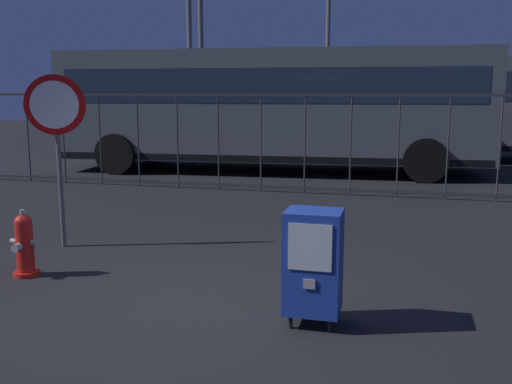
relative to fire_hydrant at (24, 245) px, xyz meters
name	(u,v)px	position (x,y,z in m)	size (l,w,h in m)	color
ground_plane	(195,303)	(2.11, -0.33, -0.35)	(60.00, 60.00, 0.00)	black
fire_hydrant	(24,245)	(0.00, 0.00, 0.00)	(0.33, 0.32, 0.75)	red
newspaper_box_primary	(313,262)	(3.29, -0.55, 0.22)	(0.48, 0.42, 1.02)	black
stop_sign	(56,125)	(-0.29, 1.17, 1.25)	(0.71, 0.31, 2.23)	#4C4F54
fence_barrier	(305,143)	(2.11, 5.94, 0.67)	(18.03, 0.04, 2.00)	#2D2D33
bus_near	(271,104)	(0.74, 8.94, 1.36)	(10.65, 3.36, 3.00)	#4C5156
bus_far	(352,101)	(2.40, 12.98, 1.36)	(10.52, 2.83, 3.00)	#4C5156
street_light_near_left	(329,5)	(1.58, 13.18, 4.31)	(0.32, 0.32, 8.18)	#4C4F54
street_light_near_right	(189,5)	(-1.56, 9.31, 3.88)	(0.32, 0.32, 7.34)	#4C4F54
street_light_far_left	(201,29)	(-1.59, 10.30, 3.38)	(0.32, 0.32, 6.37)	#4C4F54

